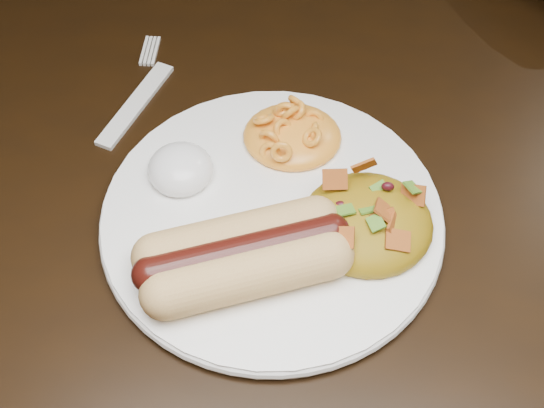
{
  "coord_description": "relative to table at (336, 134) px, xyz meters",
  "views": [
    {
      "loc": [
        -0.02,
        -0.49,
        1.2
      ],
      "look_at": [
        -0.05,
        -0.17,
        0.77
      ],
      "focal_mm": 50.0,
      "sensor_mm": 36.0,
      "label": 1
    }
  ],
  "objects": [
    {
      "name": "floor",
      "position": [
        0.0,
        0.0,
        -0.66
      ],
      "size": [
        4.0,
        4.0,
        0.0
      ],
      "primitive_type": "plane",
      "color": "#40291A",
      "rests_on": "ground"
    },
    {
      "name": "hotdog",
      "position": [
        -0.06,
        -0.22,
        0.12
      ],
      "size": [
        0.12,
        0.1,
        0.03
      ],
      "rotation": [
        0.0,
        0.0,
        0.36
      ],
      "color": "#DDC070",
      "rests_on": "plate"
    },
    {
      "name": "fork",
      "position": [
        -0.17,
        -0.07,
        0.09
      ],
      "size": [
        0.07,
        0.15,
        0.0
      ],
      "primitive_type": "cube",
      "rotation": [
        0.0,
        0.0,
        -0.35
      ],
      "color": "silver",
      "rests_on": "table"
    },
    {
      "name": "plate",
      "position": [
        -0.05,
        -0.17,
        0.1
      ],
      "size": [
        0.25,
        0.25,
        0.01
      ],
      "primitive_type": "cylinder",
      "rotation": [
        0.0,
        0.0,
        0.02
      ],
      "color": "white",
      "rests_on": "table"
    },
    {
      "name": "mac_and_cheese",
      "position": [
        -0.04,
        -0.1,
        0.12
      ],
      "size": [
        0.09,
        0.09,
        0.03
      ],
      "primitive_type": "ellipsoid",
      "rotation": [
        0.0,
        0.0,
        0.29
      ],
      "color": "yellow",
      "rests_on": "plate"
    },
    {
      "name": "sour_cream",
      "position": [
        -0.12,
        -0.15,
        0.12
      ],
      "size": [
        0.06,
        0.06,
        0.03
      ],
      "primitive_type": "ellipsoid",
      "rotation": [
        0.0,
        0.0,
        0.35
      ],
      "color": "white",
      "rests_on": "plate"
    },
    {
      "name": "taco_salad",
      "position": [
        0.02,
        -0.18,
        0.12
      ],
      "size": [
        0.09,
        0.09,
        0.04
      ],
      "rotation": [
        0.0,
        0.0,
        -0.26
      ],
      "color": "#CC6C02",
      "rests_on": "plate"
    },
    {
      "name": "table",
      "position": [
        0.0,
        0.0,
        0.0
      ],
      "size": [
        1.6,
        0.9,
        0.75
      ],
      "color": "black",
      "rests_on": "floor"
    }
  ]
}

